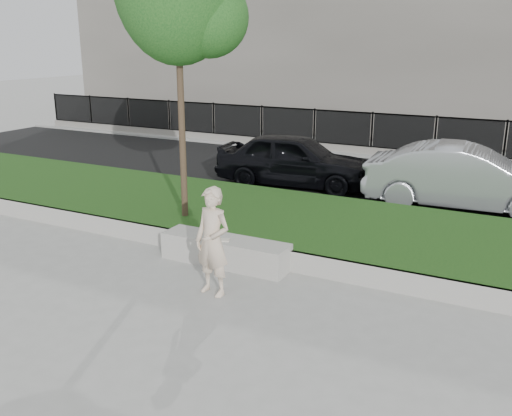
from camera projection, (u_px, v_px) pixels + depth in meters
The scene contains 12 objects.
ground at pixel (206, 280), 10.07m from camera, with size 90.00×90.00×0.00m, color gray.
grass_bank at pixel (279, 222), 12.56m from camera, with size 34.00×4.00×0.40m, color black.
grass_kerb at pixel (235, 251), 10.90m from camera, with size 34.00×0.08×0.40m, color #9D9B93.
street at pixel (356, 178), 17.29m from camera, with size 34.00×7.00×0.04m, color black.
far_pavement at pixel (394, 152), 21.11m from camera, with size 34.00×3.00×0.12m, color gray.
iron_fence at pixel (388, 143), 20.12m from camera, with size 32.00×0.30×1.50m.
building_facade at pixel (441, 18), 25.65m from camera, with size 34.00×10.00×10.00m, color #625D56.
stone_bench at pixel (225, 251), 10.71m from camera, with size 2.50×0.63×0.51m, color #9D9B93.
man at pixel (213, 242), 9.29m from camera, with size 0.67×0.44×1.83m, color beige.
book at pixel (223, 240), 10.51m from camera, with size 0.22×0.16×0.03m, color beige.
car_dark at pixel (295, 160), 16.15m from camera, with size 1.79×4.45×1.52m, color black.
car_silver at pixel (466, 178), 13.92m from camera, with size 1.67×4.80×1.58m, color #9DA0A6.
Camera 1 is at (5.07, -7.84, 4.09)m, focal length 40.00 mm.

